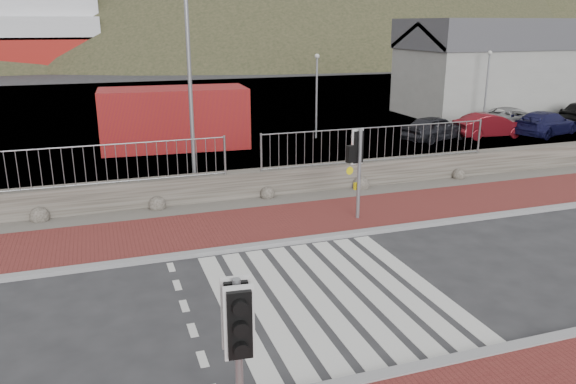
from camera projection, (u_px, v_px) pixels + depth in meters
name	position (u px, v px, depth m)	size (l,w,h in m)	color
ground	(329.00, 295.00, 11.91)	(220.00, 220.00, 0.00)	#28282B
sidewalk_far	(268.00, 224.00, 15.98)	(40.00, 3.00, 0.08)	maroon
kerb_near	(401.00, 372.00, 9.18)	(40.00, 0.25, 0.12)	gray
kerb_far	(285.00, 243.00, 14.62)	(40.00, 0.25, 0.12)	gray
zebra_crossing	(329.00, 294.00, 11.91)	(4.62, 5.60, 0.01)	silver
gravel_strip	(249.00, 204.00, 17.79)	(40.00, 1.50, 0.06)	#59544C
stone_wall	(243.00, 185.00, 18.40)	(40.00, 0.60, 0.90)	#454139
railing	(243.00, 145.00, 17.86)	(18.07, 0.07, 1.22)	gray
quay	(165.00, 110.00, 37.18)	(120.00, 40.00, 0.50)	#4C4C4F
water	(129.00, 70.00, 68.88)	(220.00, 50.00, 0.05)	#3F4C54
harbor_building	(500.00, 66.00, 35.30)	(12.20, 6.20, 5.80)	#9E9E99
hills_backdrop	(169.00, 190.00, 100.28)	(254.00, 90.00, 100.00)	#2A2F1C
traffic_signal_near	(238.00, 333.00, 6.89)	(0.39, 0.26, 2.61)	gray
traffic_signal_far	(359.00, 155.00, 15.84)	(0.66, 0.32, 2.70)	gray
streetlight	(193.00, 67.00, 17.65)	(1.56, 0.55, 7.49)	gray
shipping_container	(175.00, 118.00, 25.65)	(6.55, 2.73, 2.73)	maroon
car_a	(435.00, 128.00, 27.39)	(1.46, 3.62, 1.23)	black
car_b	(490.00, 126.00, 28.15)	(1.27, 3.65, 1.20)	#610D15
car_c	(546.00, 123.00, 28.69)	(1.73, 4.26, 1.23)	#13133C
car_d	(511.00, 117.00, 30.96)	(1.84, 3.99, 1.11)	gray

